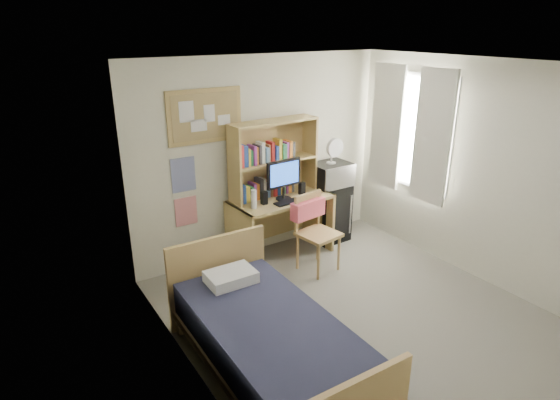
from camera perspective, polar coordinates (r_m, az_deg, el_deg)
floor at (r=5.17m, az=10.37°, el=-14.41°), size 3.60×4.20×0.02m
ceiling at (r=4.27m, az=12.68°, el=15.70°), size 3.60×4.20×0.02m
wall_back at (r=6.15m, az=-2.21°, el=5.24°), size 3.60×0.04×2.60m
wall_left at (r=3.63m, az=-9.76°, el=-6.42°), size 0.04×4.20×2.60m
wall_right at (r=5.90m, az=24.18°, el=2.74°), size 0.04×4.20×2.60m
window_unit at (r=6.49m, az=15.55°, el=8.05°), size 0.10×1.40×1.70m
curtain_left at (r=6.22m, az=18.09°, el=7.25°), size 0.04×0.55×1.70m
curtain_right at (r=6.74m, az=12.85°, el=8.73°), size 0.04×0.55×1.70m
bulletin_board at (r=5.65m, az=-9.13°, el=10.07°), size 0.94×0.03×0.64m
poster_wave at (r=5.70m, az=-11.71°, el=3.03°), size 0.30×0.01×0.42m
poster_japan at (r=5.85m, az=-11.38°, el=-1.36°), size 0.28×0.01×0.36m
desk at (r=6.20m, az=0.10°, el=-3.32°), size 1.36×0.74×0.83m
desk_chair at (r=5.84m, az=4.75°, el=-4.11°), size 0.56×0.56×0.99m
mini_fridge at (r=6.73m, az=5.91°, el=-1.42°), size 0.50×0.50×0.83m
bed at (r=4.28m, az=-1.16°, el=-17.60°), size 1.07×2.09×0.57m
hutch at (r=6.01m, az=-0.74°, el=5.08°), size 1.22×0.37×0.99m
monitor at (r=5.91m, az=0.45°, el=2.50°), size 0.50×0.07×0.53m
keyboard at (r=5.89m, az=1.25°, el=-0.19°), size 0.44×0.16×0.02m
speaker_left at (r=5.81m, az=-1.94°, el=0.26°), size 0.07×0.07×0.17m
speaker_right at (r=6.14m, az=2.69°, el=1.42°), size 0.07×0.07×0.17m
water_bottle at (r=5.67m, az=-3.22°, el=0.10°), size 0.07×0.07×0.24m
hoodie at (r=5.86m, az=3.42°, el=-1.08°), size 0.50×0.22×0.23m
microwave at (r=6.53m, az=6.20°, el=3.16°), size 0.55×0.42×0.31m
desk_fan at (r=6.44m, az=6.31°, el=5.85°), size 0.26×0.26×0.32m
pillow at (r=4.64m, az=-6.01°, el=-9.30°), size 0.47×0.33×0.11m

